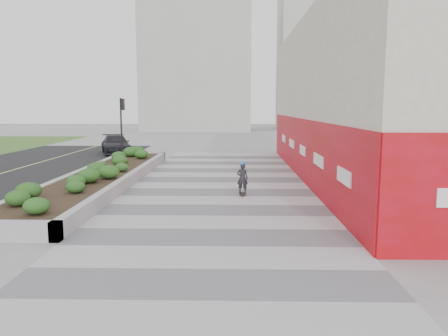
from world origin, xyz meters
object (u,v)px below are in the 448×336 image
(planter, at_px, (103,175))
(skateboarder, at_px, (242,178))
(traffic_signal_near, at_px, (122,119))
(car_dark, at_px, (116,144))

(planter, distance_m, skateboarder, 6.97)
(skateboarder, bearing_deg, traffic_signal_near, 123.13)
(planter, xyz_separation_m, car_dark, (-3.00, 13.28, 0.29))
(traffic_signal_near, height_order, car_dark, traffic_signal_near)
(skateboarder, bearing_deg, car_dark, 121.89)
(planter, xyz_separation_m, traffic_signal_near, (-1.73, 10.50, 2.34))
(planter, height_order, car_dark, car_dark)
(planter, bearing_deg, traffic_signal_near, 99.35)
(skateboarder, bearing_deg, planter, 159.25)
(planter, distance_m, car_dark, 13.62)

